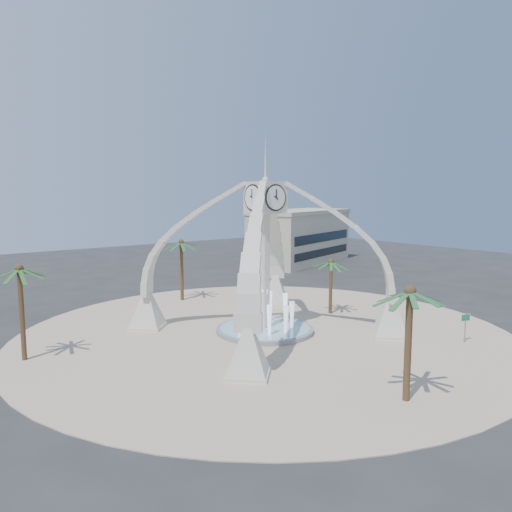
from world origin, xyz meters
TOP-DOWN VIEW (x-y plane):
  - ground at (0.00, 0.00)m, footprint 140.00×140.00m
  - plaza at (0.00, 0.00)m, footprint 40.00×40.00m
  - clock_tower at (-0.00, -0.00)m, footprint 17.94×17.94m
  - fountain at (0.00, 0.00)m, footprint 8.00×8.00m
  - building_ne at (30.00, 28.00)m, footprint 21.87×14.17m
  - palm_east at (8.87, 1.13)m, footprint 4.44×4.44m
  - palm_west at (-17.35, 4.79)m, footprint 4.74×4.74m
  - palm_north at (0.71, 14.94)m, footprint 4.45×4.45m
  - palm_south at (-2.38, -15.35)m, footprint 5.45×5.45m
  - street_sign at (10.23, -11.64)m, footprint 0.85×0.26m

SIDE VIEW (x-z plane):
  - ground at x=0.00m, z-range 0.00..0.00m
  - plaza at x=0.00m, z-range 0.00..0.06m
  - fountain at x=0.00m, z-range -1.52..2.10m
  - street_sign at x=10.23m, z-range 0.51..2.89m
  - building_ne at x=30.00m, z-range 0.01..8.61m
  - palm_east at x=8.87m, z-range 2.10..7.76m
  - palm_south at x=-2.38m, z-range 2.61..9.59m
  - palm_north at x=0.71m, z-range 2.65..9.62m
  - palm_west at x=-17.35m, z-range 2.74..9.81m
  - clock_tower at x=0.00m, z-range -1.66..14.64m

